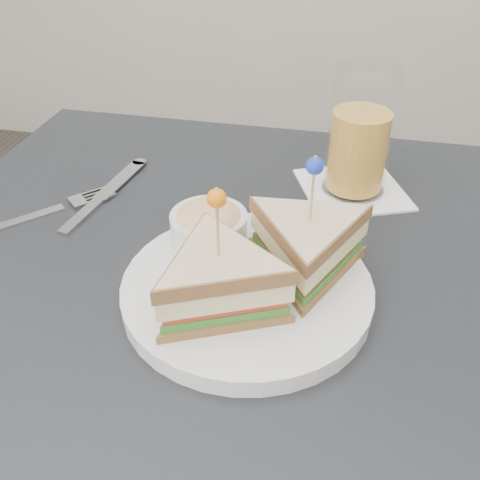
% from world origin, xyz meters
% --- Properties ---
extents(table, '(0.80, 0.80, 0.75)m').
position_xyz_m(table, '(0.00, 0.00, 0.67)').
color(table, black).
rests_on(table, ground).
extents(plate_meal, '(0.30, 0.28, 0.15)m').
position_xyz_m(plate_meal, '(0.03, -0.02, 0.79)').
color(plate_meal, silver).
rests_on(plate_meal, table).
extents(cutlery_fork, '(0.15, 0.16, 0.01)m').
position_xyz_m(cutlery_fork, '(-0.25, 0.08, 0.75)').
color(cutlery_fork, silver).
rests_on(cutlery_fork, table).
extents(cutlery_knife, '(0.04, 0.20, 0.01)m').
position_xyz_m(cutlery_knife, '(-0.20, 0.13, 0.75)').
color(cutlery_knife, '#B9BDC4').
rests_on(cutlery_knife, table).
extents(drink_set, '(0.17, 0.17, 0.17)m').
position_xyz_m(drink_set, '(0.12, 0.22, 0.82)').
color(drink_set, white).
rests_on(drink_set, table).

